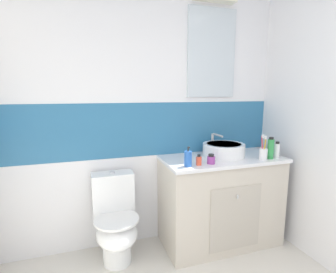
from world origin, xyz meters
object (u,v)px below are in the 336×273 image
object	(u,v)px
perfume_flask_small	(199,160)
hair_gel_jar	(211,159)
soap_dispenser	(188,159)
deodorant_spray_can	(277,150)
toothbrush_cup	(263,153)
toilet	(116,222)
sink_basin	(223,149)
shampoo_bottle_tall	(271,149)

from	to	relation	value
perfume_flask_small	hair_gel_jar	world-z (taller)	perfume_flask_small
soap_dispenser	deodorant_spray_can	xyz separation A→B (m)	(0.88, -0.00, 0.01)
deodorant_spray_can	hair_gel_jar	size ratio (longest dim) A/B	1.85
toothbrush_cup	hair_gel_jar	world-z (taller)	toothbrush_cup
toothbrush_cup	hair_gel_jar	size ratio (longest dim) A/B	2.74
toilet	perfume_flask_small	distance (m)	0.88
toilet	deodorant_spray_can	size ratio (longest dim) A/B	4.98
toothbrush_cup	perfume_flask_small	bearing A→B (deg)	178.55
sink_basin	hair_gel_jar	size ratio (longest dim) A/B	5.28
toothbrush_cup	hair_gel_jar	bearing A→B (deg)	176.80
deodorant_spray_can	hair_gel_jar	xyz separation A→B (m)	(-0.66, 0.02, -0.03)
toilet	perfume_flask_small	size ratio (longest dim) A/B	8.25
soap_dispenser	deodorant_spray_can	distance (m)	0.88
deodorant_spray_can	hair_gel_jar	distance (m)	0.66
toothbrush_cup	soap_dispenser	bearing A→B (deg)	178.63
toilet	perfume_flask_small	bearing A→B (deg)	-17.16
toothbrush_cup	deodorant_spray_can	bearing A→B (deg)	4.67
deodorant_spray_can	shampoo_bottle_tall	size ratio (longest dim) A/B	0.77
soap_dispenser	sink_basin	bearing A→B (deg)	26.02
sink_basin	shampoo_bottle_tall	size ratio (longest dim) A/B	2.20
perfume_flask_small	deodorant_spray_can	bearing A→B (deg)	-0.21
hair_gel_jar	shampoo_bottle_tall	bearing A→B (deg)	-2.19
toothbrush_cup	perfume_flask_small	size ratio (longest dim) A/B	2.46
sink_basin	toothbrush_cup	size ratio (longest dim) A/B	1.93
perfume_flask_small	shampoo_bottle_tall	size ratio (longest dim) A/B	0.47
perfume_flask_small	hair_gel_jar	bearing A→B (deg)	5.90
deodorant_spray_can	shampoo_bottle_tall	bearing A→B (deg)	-174.74
hair_gel_jar	deodorant_spray_can	bearing A→B (deg)	-1.32
hair_gel_jar	soap_dispenser	bearing A→B (deg)	-177.07
soap_dispenser	hair_gel_jar	xyz separation A→B (m)	(0.21, 0.01, -0.03)
toothbrush_cup	deodorant_spray_can	xyz separation A→B (m)	(0.16, 0.01, 0.01)
soap_dispenser	perfume_flask_small	distance (m)	0.10
soap_dispenser	perfume_flask_small	world-z (taller)	soap_dispenser
sink_basin	perfume_flask_small	size ratio (longest dim) A/B	4.73
toothbrush_cup	deodorant_spray_can	world-z (taller)	toothbrush_cup
sink_basin	toothbrush_cup	world-z (taller)	toothbrush_cup
soap_dispenser	perfume_flask_small	xyz separation A→B (m)	(0.10, -0.00, -0.02)
toilet	shampoo_bottle_tall	xyz separation A→B (m)	(1.37, -0.22, 0.59)
toilet	shampoo_bottle_tall	distance (m)	1.51
toilet	shampoo_bottle_tall	bearing A→B (deg)	-8.97
toothbrush_cup	toilet	bearing A→B (deg)	170.23
toilet	toothbrush_cup	world-z (taller)	toothbrush_cup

